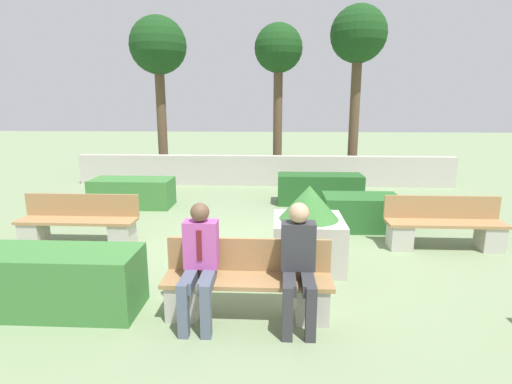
% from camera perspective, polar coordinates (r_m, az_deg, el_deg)
% --- Properties ---
extents(ground_plane, '(60.00, 60.00, 0.00)m').
position_cam_1_polar(ground_plane, '(6.83, -0.35, -8.30)').
color(ground_plane, gray).
extents(perimeter_wall, '(11.34, 0.30, 0.90)m').
position_cam_1_polar(perimeter_wall, '(12.14, 1.15, 3.09)').
color(perimeter_wall, '#B7B2A8').
rests_on(perimeter_wall, ground_plane).
extents(bench_front, '(1.94, 0.49, 0.87)m').
position_cam_1_polar(bench_front, '(4.74, -1.20, -13.52)').
color(bench_front, '#A37A4C').
rests_on(bench_front, ground_plane).
extents(bench_left_side, '(2.04, 0.49, 0.87)m').
position_cam_1_polar(bench_left_side, '(7.63, -24.03, -4.43)').
color(bench_left_side, '#A37A4C').
rests_on(bench_left_side, ground_plane).
extents(bench_right_side, '(1.96, 0.48, 0.87)m').
position_cam_1_polar(bench_right_side, '(7.54, 25.31, -4.76)').
color(bench_right_side, '#A37A4C').
rests_on(bench_right_side, ground_plane).
extents(person_seated_man, '(0.38, 0.63, 1.36)m').
position_cam_1_polar(person_seated_man, '(4.51, -8.10, -9.32)').
color(person_seated_man, '#515B70').
rests_on(person_seated_man, ground_plane).
extents(person_seated_woman, '(0.38, 0.63, 1.37)m').
position_cam_1_polar(person_seated_woman, '(4.44, 6.09, -9.48)').
color(person_seated_woman, '#333338').
rests_on(person_seated_woman, ground_plane).
extents(hedge_block_near_left, '(1.46, 0.87, 0.67)m').
position_cam_1_polar(hedge_block_near_left, '(8.16, 14.71, -2.79)').
color(hedge_block_near_left, '#286028').
rests_on(hedge_block_near_left, ground_plane).
extents(hedge_block_near_right, '(2.06, 0.77, 0.73)m').
position_cam_1_polar(hedge_block_near_right, '(9.99, 9.08, 0.42)').
color(hedge_block_near_right, '#235623').
rests_on(hedge_block_near_right, ground_plane).
extents(hedge_block_mid_left, '(1.90, 0.86, 0.68)m').
position_cam_1_polar(hedge_block_mid_left, '(10.04, -17.21, -0.09)').
color(hedge_block_mid_left, '#3D7A38').
rests_on(hedge_block_mid_left, ground_plane).
extents(hedge_block_mid_right, '(2.07, 0.73, 0.75)m').
position_cam_1_polar(hedge_block_mid_right, '(5.40, -27.14, -11.23)').
color(hedge_block_mid_right, '#3D7A38').
rests_on(hedge_block_mid_right, ground_plane).
extents(planter_corner_left, '(1.04, 1.04, 1.25)m').
position_cam_1_polar(planter_corner_left, '(6.06, 7.49, -5.32)').
color(planter_corner_left, '#B7B2A8').
rests_on(planter_corner_left, ground_plane).
extents(tree_leftmost, '(1.83, 1.83, 5.20)m').
position_cam_1_polar(tree_leftmost, '(14.02, -13.79, 19.14)').
color(tree_leftmost, brown).
rests_on(tree_leftmost, ground_plane).
extents(tree_center_left, '(1.52, 1.52, 4.91)m').
position_cam_1_polar(tree_center_left, '(13.33, 3.22, 19.05)').
color(tree_center_left, brown).
rests_on(tree_center_left, ground_plane).
extents(tree_center_right, '(1.73, 1.73, 5.39)m').
position_cam_1_polar(tree_center_right, '(13.45, 14.40, 20.29)').
color(tree_center_right, brown).
rests_on(tree_center_right, ground_plane).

